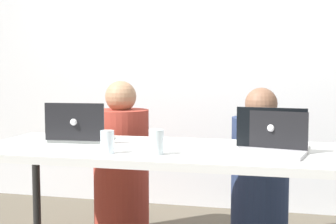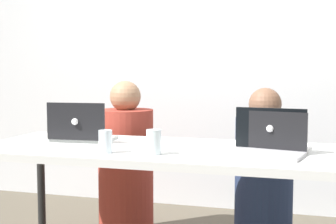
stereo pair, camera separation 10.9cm
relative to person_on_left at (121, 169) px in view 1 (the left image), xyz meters
The scene contains 9 objects.
back_wall 1.22m from the person_on_left, 62.87° to the left, with size 5.08×0.10×2.31m, color silver.
desk 0.83m from the person_on_left, 54.56° to the right, with size 1.96×0.76×0.75m.
person_on_left is the anchor object (origin of this frame).
person_on_right 0.93m from the person_on_left, ahead, with size 0.38×0.38×1.05m.
laptop_back_right 1.20m from the person_on_left, 29.26° to the right, with size 0.37×0.27×0.22m.
laptop_back_left 0.65m from the person_on_left, 95.05° to the right, with size 0.35×0.27×0.22m.
laptop_front_right 1.27m from the person_on_left, 35.46° to the right, with size 0.36×0.27×0.20m.
water_glass_center 1.03m from the person_on_left, 61.08° to the right, with size 0.07×0.07×0.12m.
water_glass_left 0.97m from the person_on_left, 74.99° to the right, with size 0.07×0.07×0.11m.
Camera 1 is at (0.57, -2.33, 1.15)m, focal length 50.00 mm.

